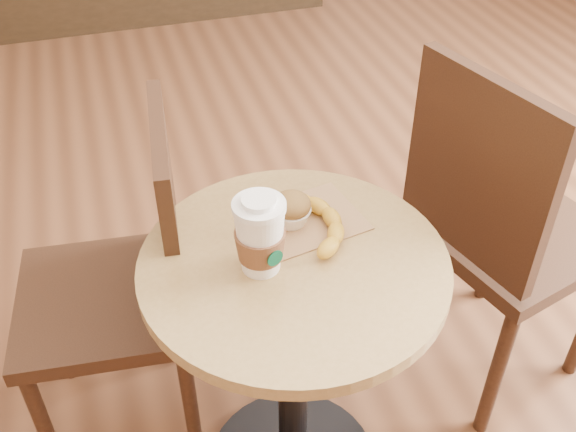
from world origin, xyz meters
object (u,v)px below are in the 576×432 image
at_px(cafe_table, 293,344).
at_px(chair_left, 128,281).
at_px(chair_right, 499,226).
at_px(banana, 309,221).
at_px(coffee_cup, 260,238).
at_px(muffin, 292,209).

xyz_separation_m(cafe_table, chair_left, (-0.32, 0.29, 0.01)).
xyz_separation_m(chair_right, banana, (-0.54, -0.09, 0.22)).
bearing_deg(banana, cafe_table, -138.28).
distance_m(coffee_cup, muffin, 0.15).
bearing_deg(banana, muffin, 127.69).
bearing_deg(muffin, chair_right, 6.53).
bearing_deg(cafe_table, chair_left, 138.37).
height_order(chair_left, muffin, chair_left).
relative_size(cafe_table, chair_right, 0.75).
distance_m(chair_left, chair_right, 0.93).
distance_m(cafe_table, coffee_cup, 0.33).
xyz_separation_m(chair_right, coffee_cup, (-0.67, -0.17, 0.28)).
distance_m(cafe_table, muffin, 0.31).
bearing_deg(coffee_cup, muffin, 29.13).
height_order(chair_right, banana, chair_right).
height_order(cafe_table, chair_right, chair_right).
bearing_deg(coffee_cup, chair_left, 112.56).
bearing_deg(muffin, coffee_cup, -131.67).
distance_m(cafe_table, banana, 0.29).
xyz_separation_m(cafe_table, banana, (0.06, 0.08, 0.27)).
xyz_separation_m(chair_right, muffin, (-0.57, -0.07, 0.24)).
bearing_deg(muffin, chair_left, 152.83).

